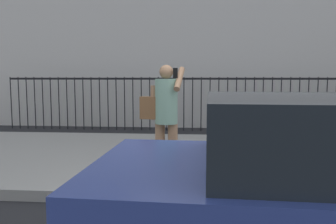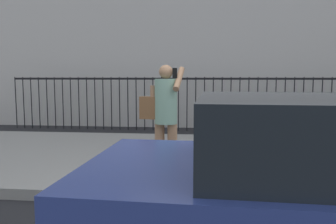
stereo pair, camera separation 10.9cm
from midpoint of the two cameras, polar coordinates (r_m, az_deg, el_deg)
The scene contains 4 objects.
ground_plane at distance 4.29m, azimuth 7.74°, elevation -15.91°, with size 60.00×60.00×0.00m, color black.
sidewalk at distance 6.37m, azimuth 6.75°, elevation -7.89°, with size 28.00×4.40×0.15m, color gray.
iron_fence at distance 9.90m, azimuth 6.12°, elevation 2.60°, with size 12.03×0.04×1.60m.
pedestrian_on_phone at distance 5.07m, azimuth -1.20°, elevation 0.30°, with size 0.68×0.48×1.63m.
Camera 1 is at (-0.28, -3.98, 1.60)m, focal length 35.72 mm.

